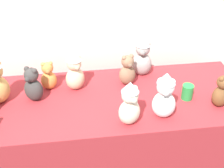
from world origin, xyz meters
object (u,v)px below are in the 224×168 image
at_px(party_cup_green, 187,92).
at_px(teddy_bear_ash, 142,56).
at_px(teddy_bear_snow, 165,96).
at_px(teddy_bear_cream, 130,104).
at_px(teddy_bear_charcoal, 33,85).
at_px(teddy_bear_chestnut, 222,92).
at_px(teddy_bear_sand, 75,71).
at_px(teddy_bear_mocha, 127,71).
at_px(display_table, 112,134).
at_px(teddy_bear_ginger, 48,76).

bearing_deg(party_cup_green, teddy_bear_ash, 125.32).
xyz_separation_m(teddy_bear_snow, teddy_bear_cream, (-0.23, -0.04, -0.01)).
relative_size(teddy_bear_snow, teddy_bear_charcoal, 1.27).
height_order(teddy_bear_chestnut, teddy_bear_cream, teddy_bear_cream).
xyz_separation_m(teddy_bear_sand, teddy_bear_mocha, (0.39, 0.01, -0.04)).
bearing_deg(teddy_bear_snow, teddy_bear_charcoal, 173.76).
bearing_deg(teddy_bear_cream, display_table, 81.76).
bearing_deg(party_cup_green, teddy_bear_sand, 163.74).
xyz_separation_m(teddy_bear_cream, teddy_bear_ash, (0.20, 0.56, 0.01)).
relative_size(teddy_bear_sand, party_cup_green, 2.81).
relative_size(teddy_bear_mocha, teddy_bear_snow, 0.73).
relative_size(teddy_bear_sand, teddy_bear_charcoal, 1.17).
relative_size(teddy_bear_ash, party_cup_green, 2.98).
distance_m(teddy_bear_sand, teddy_bear_ash, 0.54).
bearing_deg(teddy_bear_chestnut, teddy_bear_snow, 165.48).
bearing_deg(teddy_bear_ash, teddy_bear_ginger, -158.08).
relative_size(teddy_bear_sand, teddy_bear_snow, 0.92).
distance_m(teddy_bear_charcoal, party_cup_green, 1.08).
bearing_deg(teddy_bear_cream, teddy_bear_mocha, 58.65).
xyz_separation_m(teddy_bear_chestnut, teddy_bear_snow, (-0.41, -0.06, 0.05)).
height_order(teddy_bear_chestnut, teddy_bear_sand, teddy_bear_sand).
bearing_deg(teddy_bear_snow, party_cup_green, 49.80).
height_order(teddy_bear_sand, teddy_bear_ginger, teddy_bear_sand).
height_order(teddy_bear_snow, party_cup_green, teddy_bear_snow).
height_order(display_table, teddy_bear_sand, teddy_bear_sand).
bearing_deg(teddy_bear_cream, teddy_bear_snow, -14.15).
bearing_deg(teddy_bear_ginger, teddy_bear_chestnut, -23.40).
bearing_deg(teddy_bear_chestnut, teddy_bear_cream, 165.83).
xyz_separation_m(teddy_bear_ginger, teddy_bear_cream, (0.52, -0.46, 0.05)).
bearing_deg(display_table, teddy_bear_ginger, 157.93).
bearing_deg(teddy_bear_snow, teddy_bear_ash, 106.42).
distance_m(display_table, teddy_bear_sand, 0.58).
height_order(display_table, teddy_bear_ash, teddy_bear_ash).
relative_size(teddy_bear_ginger, teddy_bear_mocha, 0.92).
relative_size(display_table, teddy_bear_ash, 5.99).
bearing_deg(teddy_bear_snow, teddy_bear_ginger, 163.61).
relative_size(teddy_bear_cream, teddy_bear_ash, 0.96).
bearing_deg(teddy_bear_charcoal, teddy_bear_sand, 50.76).
height_order(teddy_bear_snow, teddy_bear_ash, teddy_bear_snow).
distance_m(teddy_bear_mocha, teddy_bear_cream, 0.45).
bearing_deg(teddy_bear_chestnut, display_table, 143.30).
height_order(display_table, teddy_bear_chestnut, teddy_bear_chestnut).
relative_size(teddy_bear_chestnut, teddy_bear_ginger, 1.08).
xyz_separation_m(display_table, teddy_bear_cream, (0.07, -0.28, 0.51)).
height_order(teddy_bear_snow, teddy_bear_charcoal, teddy_bear_snow).
relative_size(teddy_bear_sand, teddy_bear_cream, 0.98).
xyz_separation_m(teddy_bear_mocha, teddy_bear_charcoal, (-0.68, -0.11, 0.01)).
xyz_separation_m(teddy_bear_cream, party_cup_green, (0.45, 0.20, -0.10)).
distance_m(teddy_bear_chestnut, teddy_bear_mocha, 0.68).
relative_size(display_table, teddy_bear_ginger, 8.72).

